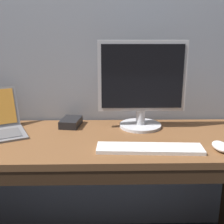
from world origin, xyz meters
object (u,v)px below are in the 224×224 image
computer_mouse (221,146)px  external_drive_box (71,122)px  external_monitor (142,85)px  wired_keyboard (150,148)px

computer_mouse → external_drive_box: bearing=146.4°
external_monitor → wired_keyboard: 0.41m
wired_keyboard → computer_mouse: bearing=-1.5°
external_monitor → wired_keyboard: bearing=-89.4°
wired_keyboard → external_drive_box: 0.55m
external_monitor → external_drive_box: 0.47m
computer_mouse → external_drive_box: size_ratio=0.73×
wired_keyboard → external_drive_box: bearing=138.2°
external_monitor → wired_keyboard: size_ratio=0.98×
external_monitor → external_drive_box: size_ratio=3.14×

